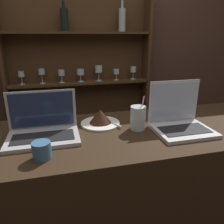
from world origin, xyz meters
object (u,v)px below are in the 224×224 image
object	(u,v)px
coffee_cup	(42,150)
laptop_far	(180,119)
laptop_near	(43,128)
cake_plate	(100,118)
water_glass	(138,118)

from	to	relation	value
coffee_cup	laptop_far	bearing A→B (deg)	10.66
laptop_near	cake_plate	distance (m)	0.32
laptop_far	water_glass	size ratio (longest dim) A/B	1.62
laptop_far	water_glass	world-z (taller)	laptop_far
laptop_near	cake_plate	world-z (taller)	laptop_near
laptop_near	coffee_cup	xyz separation A→B (m)	(0.00, -0.21, -0.01)
laptop_near	coffee_cup	world-z (taller)	laptop_near
laptop_near	coffee_cup	bearing A→B (deg)	-89.19
laptop_far	water_glass	xyz separation A→B (m)	(-0.21, 0.06, 0.01)
coffee_cup	laptop_near	bearing A→B (deg)	90.81
water_glass	coffee_cup	size ratio (longest dim) A/B	2.36
laptop_far	cake_plate	distance (m)	0.43
laptop_far	cake_plate	bearing A→B (deg)	156.71
laptop_near	water_glass	xyz separation A→B (m)	(0.49, -0.02, 0.02)
cake_plate	water_glass	size ratio (longest dim) A/B	1.23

